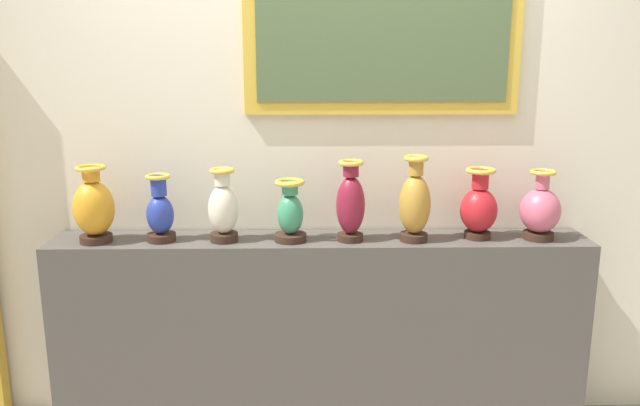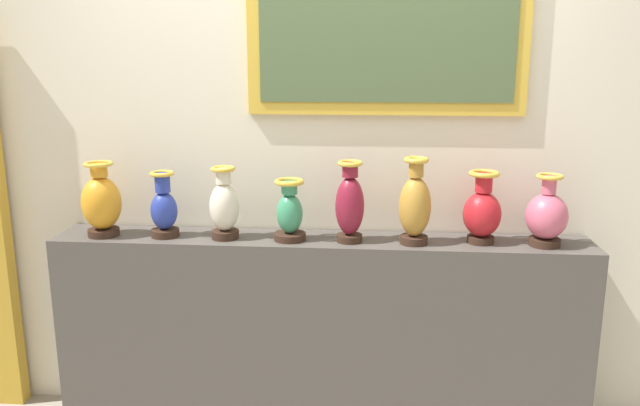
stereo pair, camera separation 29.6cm
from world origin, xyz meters
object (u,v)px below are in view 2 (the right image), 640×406
Objects in this scene: vase_jade at (290,212)px; vase_amber at (101,203)px; vase_cobalt at (164,209)px; vase_crimson at (482,211)px; vase_ivory at (224,207)px; vase_rose at (547,216)px; vase_ochre at (415,206)px; vase_burgundy at (350,205)px.

vase_amber is at bearing -179.72° from vase_jade.
vase_cobalt is at bearing 179.20° from vase_jade.
vase_cobalt is (0.30, 0.01, -0.03)m from vase_amber.
vase_crimson reaches higher than vase_jade.
vase_ivory reaches higher than vase_rose.
vase_cobalt is 0.79× the size of vase_ochre.
vase_amber reaches higher than vase_ivory.
vase_amber is 1.24× the size of vase_jade.
vase_rose is (1.77, -0.00, 0.00)m from vase_cobalt.
vase_ivory is at bearing -1.27° from vase_cobalt.
vase_burgundy is at bearing -0.19° from vase_jade.
vase_cobalt is at bearing 179.98° from vase_rose.
vase_jade is at bearing -0.35° from vase_ivory.
vase_amber is 1.18m from vase_burgundy.
vase_amber is 1.08× the size of vase_rose.
vase_amber reaches higher than vase_cobalt.
vase_ochre is (1.18, -0.02, 0.04)m from vase_cobalt.
vase_ivory is 1.48m from vase_rose.
vase_ivory is 0.59m from vase_burgundy.
vase_crimson reaches higher than vase_rose.
vase_jade is 1.17m from vase_rose.
vase_burgundy reaches higher than vase_cobalt.
vase_ochre reaches higher than vase_rose.
vase_burgundy is at bearing -179.44° from vase_rose.
vase_ochre reaches higher than vase_burgundy.
vase_ochre is at bearing -0.82° from vase_cobalt.
vase_crimson is 0.28m from vase_rose.
vase_cobalt is 0.94× the size of vase_crimson.
vase_ivory reaches higher than vase_jade.
vase_ochre is (1.48, -0.00, 0.02)m from vase_amber.
vase_ivory is 1.19m from vase_crimson.
vase_amber is at bearing -179.84° from vase_burgundy.
vase_crimson is (1.19, 0.03, -0.01)m from vase_ivory.
vase_jade is 0.76× the size of vase_burgundy.
vase_rose is (2.07, 0.01, -0.02)m from vase_amber.
vase_cobalt is 1.49m from vase_crimson.
vase_crimson is at bearing 175.66° from vase_rose.
vase_rose reaches higher than vase_cobalt.
vase_jade is (0.31, -0.00, -0.02)m from vase_ivory.
vase_burgundy reaches higher than vase_jade.
vase_rose is (1.17, 0.01, 0.01)m from vase_jade.
vase_crimson is (0.31, 0.04, -0.03)m from vase_ochre.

